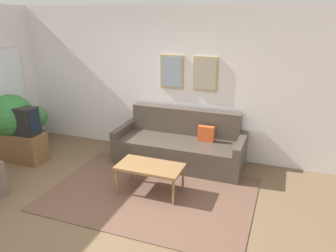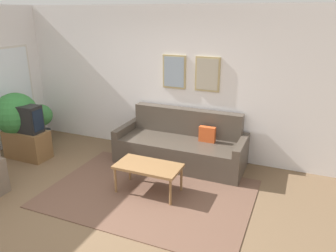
{
  "view_description": "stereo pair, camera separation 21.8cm",
  "coord_description": "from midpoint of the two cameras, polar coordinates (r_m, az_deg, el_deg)",
  "views": [
    {
      "loc": [
        2.25,
        -3.06,
        2.57
      ],
      "look_at": [
        0.53,
        1.55,
        0.85
      ],
      "focal_mm": 35.0,
      "sensor_mm": 36.0,
      "label": 1
    },
    {
      "loc": [
        2.45,
        -2.98,
        2.57
      ],
      "look_at": [
        0.53,
        1.55,
        0.85
      ],
      "focal_mm": 35.0,
      "sensor_mm": 36.0,
      "label": 2
    }
  ],
  "objects": [
    {
      "name": "tv_stand",
      "position": [
        6.53,
        -22.4,
        -2.98
      ],
      "size": [
        0.81,
        0.41,
        0.52
      ],
      "color": "brown",
      "rests_on": "ground_plane"
    },
    {
      "name": "couch",
      "position": [
        5.83,
        3.42,
        -3.53
      ],
      "size": [
        2.25,
        0.9,
        0.93
      ],
      "color": "#4C4238",
      "rests_on": "ground_plane"
    },
    {
      "name": "coffee_table",
      "position": [
        4.85,
        -2.16,
        -7.27
      ],
      "size": [
        0.96,
        0.51,
        0.44
      ],
      "color": "olive",
      "rests_on": "ground_plane"
    },
    {
      "name": "potted_plant_by_window",
      "position": [
        7.35,
        -20.33,
        1.29
      ],
      "size": [
        0.45,
        0.45,
        0.74
      ],
      "color": "#383D42",
      "rests_on": "ground_plane"
    },
    {
      "name": "area_rug",
      "position": [
        5.0,
        -2.03,
        -11.61
      ],
      "size": [
        2.99,
        2.07,
        0.01
      ],
      "color": "brown",
      "rests_on": "ground_plane"
    },
    {
      "name": "ground_plane",
      "position": [
        4.61,
        -12.8,
        -15.16
      ],
      "size": [
        16.0,
        16.0,
        0.0
      ],
      "primitive_type": "plane",
      "color": "brown"
    },
    {
      "name": "tv",
      "position": [
        6.36,
        -22.96,
        1.25
      ],
      "size": [
        0.68,
        0.28,
        0.49
      ],
      "color": "black",
      "rests_on": "tv_stand"
    },
    {
      "name": "wall_back",
      "position": [
        6.14,
        0.03,
        7.83
      ],
      "size": [
        8.0,
        0.09,
        2.7
      ],
      "color": "silver",
      "rests_on": "ground_plane"
    },
    {
      "name": "potted_plant_tall",
      "position": [
        6.58,
        -24.05,
        1.76
      ],
      "size": [
        0.78,
        0.78,
        1.19
      ],
      "color": "slate",
      "rests_on": "ground_plane"
    }
  ]
}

